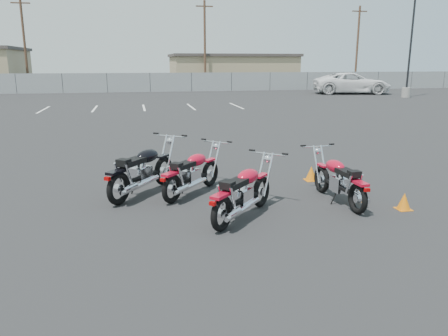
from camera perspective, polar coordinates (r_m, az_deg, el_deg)
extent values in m
plane|color=black|center=(8.75, -0.50, -5.12)|extent=(120.00, 120.00, 0.00)
torus|color=black|center=(10.13, -1.83, -0.70)|extent=(0.49, 0.53, 0.61)
cylinder|color=silver|center=(10.13, -1.83, -0.70)|extent=(0.18, 0.19, 0.16)
torus|color=black|center=(8.96, -6.82, -2.71)|extent=(0.49, 0.53, 0.61)
cylinder|color=silver|center=(8.96, -6.82, -2.71)|extent=(0.18, 0.19, 0.16)
cube|color=black|center=(9.52, -4.17, -1.41)|extent=(0.78, 0.86, 0.06)
cube|color=silver|center=(9.47, -4.35, -1.12)|extent=(0.47, 0.48, 0.30)
cylinder|color=silver|center=(9.42, -4.37, -0.05)|extent=(0.32, 0.32, 0.27)
ellipsoid|color=#B60B23|center=(9.58, -3.60, 1.06)|extent=(0.62, 0.64, 0.26)
cube|color=black|center=(9.19, -5.28, 0.36)|extent=(0.57, 0.59, 0.10)
cube|color=black|center=(8.99, -6.22, 0.29)|extent=(0.29, 0.28, 0.12)
cube|color=#B60B23|center=(8.86, -6.96, -0.76)|extent=(0.42, 0.44, 0.05)
cube|color=#B60B23|center=(10.05, -1.84, 1.06)|extent=(0.33, 0.34, 0.04)
cylinder|color=silver|center=(8.94, -5.66, -1.03)|extent=(0.16, 0.17, 0.40)
cylinder|color=silver|center=(9.08, -6.90, -0.83)|extent=(0.16, 0.17, 0.40)
cylinder|color=silver|center=(9.21, -4.40, -2.33)|extent=(0.81, 0.89, 0.13)
cylinder|color=silver|center=(8.95, -5.58, -2.70)|extent=(0.33, 0.35, 0.13)
cylinder|color=silver|center=(10.11, -1.04, 1.16)|extent=(0.30, 0.33, 0.80)
cylinder|color=silver|center=(10.20, -1.91, 1.28)|extent=(0.30, 0.33, 0.80)
sphere|color=silver|center=(10.23, -1.01, 2.83)|extent=(0.23, 0.23, 0.16)
cylinder|color=silver|center=(10.23, -0.95, 3.40)|extent=(0.55, 0.50, 0.03)
cylinder|color=black|center=(10.03, 0.72, 3.43)|extent=(0.11, 0.11, 0.04)
cylinder|color=black|center=(10.39, -2.68, 3.78)|extent=(0.11, 0.11, 0.04)
cylinder|color=black|center=(9.57, -5.20, -2.54)|extent=(0.13, 0.12, 0.30)
cube|color=#990505|center=(8.68, -7.99, -1.56)|extent=(0.12, 0.11, 0.06)
torus|color=black|center=(10.31, -7.89, -0.36)|extent=(0.51, 0.62, 0.68)
cylinder|color=silver|center=(10.31, -7.89, -0.36)|extent=(0.20, 0.21, 0.18)
torus|color=black|center=(9.04, -13.60, -2.63)|extent=(0.51, 0.62, 0.68)
cylinder|color=silver|center=(9.04, -13.60, -2.63)|extent=(0.20, 0.21, 0.18)
cube|color=black|center=(9.65, -10.57, -1.16)|extent=(0.81, 1.01, 0.07)
cube|color=silver|center=(9.59, -10.78, -0.85)|extent=(0.51, 0.53, 0.34)
cylinder|color=silver|center=(9.54, -10.84, 0.34)|extent=(0.35, 0.36, 0.30)
ellipsoid|color=black|center=(9.71, -9.98, 1.57)|extent=(0.67, 0.73, 0.29)
cube|color=black|center=(9.29, -11.90, 0.79)|extent=(0.61, 0.67, 0.11)
cube|color=black|center=(9.07, -13.00, 0.70)|extent=(0.32, 0.31, 0.14)
cube|color=black|center=(8.93, -13.82, -0.47)|extent=(0.45, 0.50, 0.06)
cube|color=black|center=(10.23, -7.96, 1.58)|extent=(0.35, 0.40, 0.05)
cylinder|color=silver|center=(9.01, -12.36, -0.75)|extent=(0.17, 0.20, 0.44)
cylinder|color=silver|center=(9.18, -13.70, -0.56)|extent=(0.17, 0.20, 0.44)
cylinder|color=silver|center=(9.30, -10.87, -2.17)|extent=(0.83, 1.06, 0.15)
cylinder|color=silver|center=(9.02, -12.24, -2.59)|extent=(0.35, 0.40, 0.15)
cylinder|color=silver|center=(10.29, -7.07, 1.70)|extent=(0.31, 0.39, 0.89)
cylinder|color=silver|center=(10.40, -8.01, 1.80)|extent=(0.31, 0.39, 0.89)
sphere|color=silver|center=(10.44, -7.05, 3.52)|extent=(0.25, 0.25, 0.18)
cylinder|color=silver|center=(10.44, -7.00, 4.15)|extent=(0.65, 0.51, 0.03)
cylinder|color=black|center=(10.20, -5.20, 4.24)|extent=(0.13, 0.11, 0.04)
cylinder|color=black|center=(10.63, -8.88, 4.51)|extent=(0.13, 0.11, 0.04)
cylinder|color=black|center=(9.71, -11.66, -2.43)|extent=(0.16, 0.13, 0.34)
cube|color=#990505|center=(8.73, -15.01, -1.36)|extent=(0.13, 0.12, 0.07)
torus|color=black|center=(8.72, 4.85, -3.07)|extent=(0.51, 0.54, 0.63)
cylinder|color=silver|center=(8.72, 4.85, -3.07)|extent=(0.19, 0.19, 0.17)
torus|color=black|center=(7.45, -0.29, -5.96)|extent=(0.51, 0.54, 0.63)
cylinder|color=silver|center=(7.45, -0.29, -5.96)|extent=(0.19, 0.19, 0.17)
cube|color=black|center=(8.06, 2.49, -4.12)|extent=(0.82, 0.88, 0.06)
cube|color=silver|center=(8.00, 2.32, -3.80)|extent=(0.48, 0.49, 0.31)
cylinder|color=silver|center=(7.95, 2.33, -2.51)|extent=(0.33, 0.33, 0.28)
ellipsoid|color=#B60B23|center=(8.11, 3.15, -1.11)|extent=(0.64, 0.66, 0.27)
cube|color=black|center=(7.69, 1.41, -2.08)|extent=(0.59, 0.61, 0.10)
cube|color=black|center=(7.46, 0.43, -2.24)|extent=(0.30, 0.29, 0.13)
cube|color=#B60B23|center=(7.33, -0.38, -3.59)|extent=(0.43, 0.45, 0.05)
cube|color=#B60B23|center=(8.63, 4.90, -0.98)|extent=(0.34, 0.35, 0.04)
cylinder|color=silver|center=(7.44, 1.16, -3.89)|extent=(0.17, 0.18, 0.41)
cylinder|color=silver|center=(7.56, -0.49, -3.59)|extent=(0.17, 0.18, 0.41)
cylinder|color=silver|center=(7.75, 2.47, -5.37)|extent=(0.84, 0.91, 0.13)
cylinder|color=silver|center=(7.46, 1.25, -5.94)|extent=(0.34, 0.36, 0.14)
cylinder|color=silver|center=(8.70, 5.82, -0.85)|extent=(0.31, 0.34, 0.82)
cylinder|color=silver|center=(8.78, 4.71, -0.69)|extent=(0.31, 0.34, 0.82)
sphere|color=silver|center=(8.82, 5.77, 1.17)|extent=(0.24, 0.24, 0.17)
cylinder|color=silver|center=(8.82, 5.84, 1.86)|extent=(0.56, 0.52, 0.03)
cylinder|color=black|center=(8.65, 7.98, 1.84)|extent=(0.12, 0.11, 0.04)
cylinder|color=black|center=(8.95, 3.67, 2.35)|extent=(0.12, 0.11, 0.04)
cylinder|color=black|center=(8.11, 1.21, -5.49)|extent=(0.14, 0.13, 0.31)
cube|color=#990505|center=(7.14, -1.51, -4.67)|extent=(0.12, 0.12, 0.06)
torus|color=black|center=(9.87, 12.64, -1.44)|extent=(0.15, 0.61, 0.60)
cylinder|color=silver|center=(9.87, 12.64, -1.44)|extent=(0.11, 0.17, 0.16)
torus|color=black|center=(8.67, 17.06, -3.83)|extent=(0.15, 0.61, 0.60)
cylinder|color=silver|center=(8.67, 17.06, -3.83)|extent=(0.11, 0.17, 0.16)
cube|color=black|center=(9.25, 14.72, -2.32)|extent=(0.16, 1.05, 0.06)
cube|color=silver|center=(9.19, 14.90, -2.05)|extent=(0.30, 0.40, 0.30)
cylinder|color=silver|center=(9.15, 14.97, -0.96)|extent=(0.21, 0.26, 0.26)
ellipsoid|color=#B60B23|center=(9.31, 14.32, 0.22)|extent=(0.34, 0.60, 0.26)
cube|color=black|center=(8.91, 15.81, -0.60)|extent=(0.29, 0.56, 0.10)
cube|color=black|center=(8.69, 16.66, -0.74)|extent=(0.23, 0.19, 0.12)
cube|color=#B60B23|center=(8.56, 17.28, -1.86)|extent=(0.21, 0.43, 0.05)
cube|color=#B60B23|center=(9.79, 12.74, 0.34)|extent=(0.15, 0.35, 0.04)
cylinder|color=silver|center=(8.78, 17.33, -1.92)|extent=(0.06, 0.19, 0.39)
cylinder|color=silver|center=(8.66, 15.98, -2.05)|extent=(0.06, 0.19, 0.39)
cylinder|color=silver|center=(9.10, 16.51, -3.10)|extent=(0.16, 1.11, 0.13)
cylinder|color=silver|center=(8.83, 17.59, -3.54)|extent=(0.14, 0.36, 0.13)
cylinder|color=silver|center=(9.94, 12.88, 0.55)|extent=(0.07, 0.40, 0.79)
cylinder|color=silver|center=(9.86, 11.96, 0.49)|extent=(0.07, 0.40, 0.79)
sphere|color=silver|center=(9.98, 12.08, 2.18)|extent=(0.17, 0.17, 0.16)
cylinder|color=silver|center=(9.98, 12.06, 2.76)|extent=(0.70, 0.07, 0.03)
cylinder|color=black|center=(10.12, 13.89, 3.04)|extent=(0.12, 0.04, 0.04)
cylinder|color=black|center=(9.80, 10.29, 2.89)|extent=(0.12, 0.04, 0.04)
cylinder|color=black|center=(9.15, 14.20, -3.70)|extent=(0.16, 0.03, 0.30)
cube|color=#990505|center=(8.37, 18.19, -2.74)|extent=(0.10, 0.07, 0.06)
cone|color=orange|center=(10.85, 11.33, -0.65)|extent=(0.27, 0.27, 0.34)
cube|color=orange|center=(10.89, 11.28, -1.55)|extent=(0.30, 0.30, 0.01)
cone|color=orange|center=(9.56, 17.46, -2.98)|extent=(0.27, 0.27, 0.34)
cube|color=orange|center=(9.61, 17.38, -3.98)|extent=(0.29, 0.29, 0.01)
cone|color=orange|center=(9.26, 22.46, -4.00)|extent=(0.26, 0.26, 0.32)
cube|color=orange|center=(9.31, 22.37, -4.98)|extent=(0.28, 0.28, 0.01)
cylinder|color=gray|center=(38.95, 22.69, 9.10)|extent=(0.70, 0.70, 0.80)
cylinder|color=black|center=(38.99, 23.44, 16.99)|extent=(0.16, 0.16, 9.97)
cube|color=slate|center=(43.20, -9.63, 10.97)|extent=(80.00, 0.04, 1.80)
cylinder|color=black|center=(44.41, -25.53, 9.92)|extent=(0.06, 0.06, 1.80)
cylinder|color=black|center=(43.64, -20.35, 10.34)|extent=(0.06, 0.06, 1.80)
cylinder|color=black|center=(43.23, -15.02, 10.70)|extent=(0.06, 0.06, 1.80)
cylinder|color=black|center=(43.20, -9.63, 10.97)|extent=(0.06, 0.06, 1.80)
cylinder|color=black|center=(43.53, -4.26, 11.14)|extent=(0.06, 0.06, 1.80)
cylinder|color=black|center=(44.22, 0.98, 11.21)|extent=(0.06, 0.06, 1.80)
cylinder|color=black|center=(45.25, 6.03, 11.20)|extent=(0.06, 0.06, 1.80)
cylinder|color=black|center=(46.61, 10.81, 11.10)|extent=(0.06, 0.06, 1.80)
cylinder|color=black|center=(48.26, 15.30, 10.95)|extent=(0.06, 0.06, 1.80)
cylinder|color=black|center=(50.18, 19.45, 10.75)|extent=(0.06, 0.06, 1.80)
cylinder|color=black|center=(52.33, 23.28, 10.51)|extent=(0.06, 0.06, 1.80)
cylinder|color=black|center=(54.69, 26.79, 10.25)|extent=(0.06, 0.06, 1.80)
cube|color=#988662|center=(53.41, 0.99, 12.50)|extent=(14.00, 9.00, 3.40)
cube|color=#433C38|center=(53.40, 1.00, 14.48)|extent=(14.40, 9.40, 0.30)
cylinder|color=#422B1E|center=(49.27, -24.59, 14.46)|extent=(0.24, 0.24, 9.00)
cube|color=#422B1E|center=(49.55, -25.06, 18.95)|extent=(1.80, 0.12, 0.12)
cylinder|color=#422B1E|center=(47.76, -2.52, 15.70)|extent=(0.24, 0.24, 9.00)
cube|color=#422B1E|center=(48.06, -2.57, 20.36)|extent=(1.80, 0.12, 0.12)
cylinder|color=#422B1E|center=(54.53, 17.01, 14.89)|extent=(0.24, 0.24, 9.00)
cube|color=#422B1E|center=(54.79, 17.31, 18.96)|extent=(1.80, 0.12, 0.12)
cube|color=silver|center=(28.78, -22.53, 7.05)|extent=(0.12, 4.00, 0.01)
cube|color=silver|center=(28.37, -16.53, 7.44)|extent=(0.12, 4.00, 0.01)
cube|color=silver|center=(28.27, -10.42, 7.76)|extent=(0.12, 4.00, 0.01)
cube|color=silver|center=(28.49, -4.32, 7.99)|extent=(0.12, 4.00, 0.01)
cube|color=silver|center=(29.02, 1.62, 8.12)|extent=(0.12, 4.00, 0.01)
imported|color=white|center=(41.70, 16.42, 11.32)|extent=(4.72, 8.30, 2.97)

